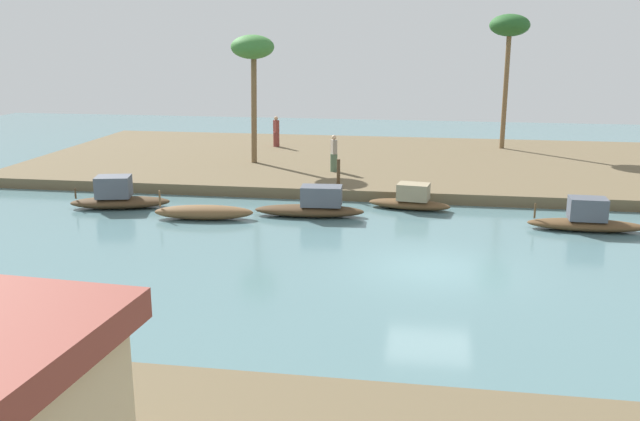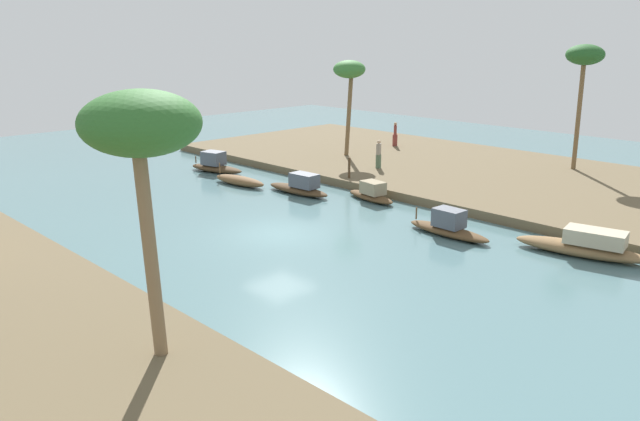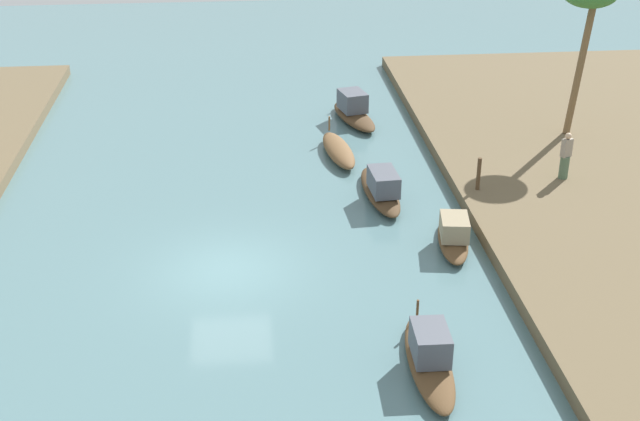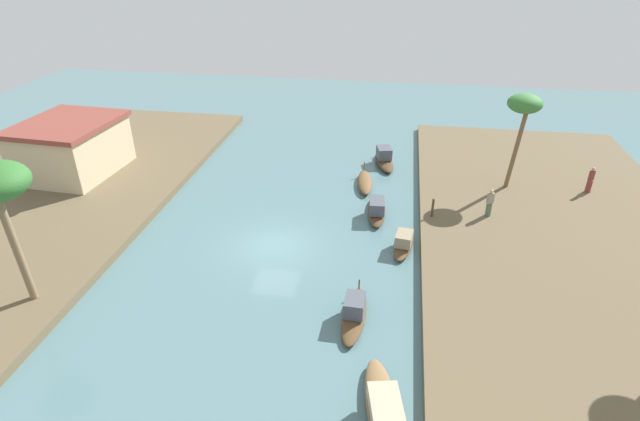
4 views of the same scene
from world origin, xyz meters
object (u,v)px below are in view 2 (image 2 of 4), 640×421
Objects in this scene: sampan_with_tall_canopy at (585,246)px; person_by_mooring at (379,156)px; sampan_midstream at (240,181)px; sampan_open_hull at (372,194)px; mooring_post at (349,168)px; person_on_near_bank at (395,136)px; sampan_downstream_large at (300,187)px; sampan_with_red_awning at (449,227)px; palm_tree_left_far at (349,73)px; sampan_foreground at (215,165)px; palm_tree_left_near at (585,59)px; palm_tree_right_tall at (141,130)px.

person_by_mooring is at bearing -31.26° from sampan_with_tall_canopy.
sampan_open_hull is at bearing -166.76° from sampan_midstream.
person_on_near_bank is at bearing -63.86° from mooring_post.
sampan_with_tall_canopy is 4.37× the size of mooring_post.
sampan_open_hull is at bearing -158.28° from sampan_downstream_large.
sampan_with_red_awning is 0.79× the size of sampan_with_tall_canopy.
mooring_post is at bearing 133.71° from palm_tree_left_far.
sampan_open_hull is 0.82× the size of sampan_foreground.
sampan_foreground reaches higher than sampan_with_red_awning.
palm_tree_left_far is at bearing -30.43° from sampan_with_red_awning.
palm_tree_left_far is (4.27, -1.87, 4.66)m from person_by_mooring.
mooring_post is (-8.35, -3.23, 0.59)m from sampan_foreground.
sampan_with_red_awning is 12.14m from person_by_mooring.
mooring_post is 0.16× the size of palm_tree_left_near.
palm_tree_left_far is 0.93× the size of palm_tree_right_tall.
sampan_open_hull is at bearing -14.25° from sampan_with_tall_canopy.
sampan_with_red_awning is at bearing 174.06° from sampan_downstream_large.
sampan_midstream is (-3.89, 1.10, -0.19)m from sampan_foreground.
sampan_downstream_large is 19.67m from palm_tree_right_tall.
sampan_open_hull is 11.37m from sampan_with_tall_canopy.
sampan_downstream_large is 2.44× the size of person_on_near_bank.
sampan_with_red_awning is 9.98m from mooring_post.
person_by_mooring is 24.98m from palm_tree_right_tall.
palm_tree_right_tall is at bearing 127.77° from sampan_foreground.
palm_tree_left_far is at bearing -32.20° from sampan_with_tall_canopy.
sampan_foreground is 1.07× the size of sampan_midstream.
sampan_with_tall_canopy is (-22.80, -1.15, -0.01)m from sampan_foreground.
palm_tree_right_tall is at bearing 120.08° from mooring_post.
person_on_near_bank reaches higher than person_by_mooring.
sampan_with_red_awning reaches higher than sampan_open_hull.
sampan_open_hull is 19.36m from palm_tree_right_tall.
sampan_with_tall_canopy is (-11.36, 0.50, 0.06)m from sampan_open_hull.
mooring_post is (-4.46, -4.33, 0.78)m from sampan_midstream.
sampan_foreground is 2.36× the size of person_by_mooring.
palm_tree_left_near is 1.09× the size of palm_tree_right_tall.
palm_tree_right_tall is (-11.17, 15.13, 5.79)m from sampan_downstream_large.
person_by_mooring is (-4.28, 6.79, 0.02)m from person_on_near_bank.
sampan_with_tall_canopy is 2.97× the size of person_on_near_bank.
palm_tree_left_near is (-7.70, -11.45, 5.84)m from mooring_post.
sampan_with_tall_canopy is 21.38m from palm_tree_left_far.
sampan_with_tall_canopy reaches higher than sampan_midstream.
sampan_with_red_awning reaches higher than sampan_with_tall_canopy.
sampan_with_red_awning is at bearing -175.06° from person_on_near_bank.
sampan_downstream_large is 6.62m from person_by_mooring.
sampan_downstream_large is at bearing -53.56° from palm_tree_right_tall.
sampan_open_hull is 11.81m from palm_tree_left_far.
person_by_mooring is (9.93, -6.94, 0.81)m from sampan_with_red_awning.
sampan_downstream_large reaches higher than sampan_with_tall_canopy.
palm_tree_left_far is at bearing -93.98° from sampan_midstream.
palm_tree_right_tall reaches higher than sampan_foreground.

